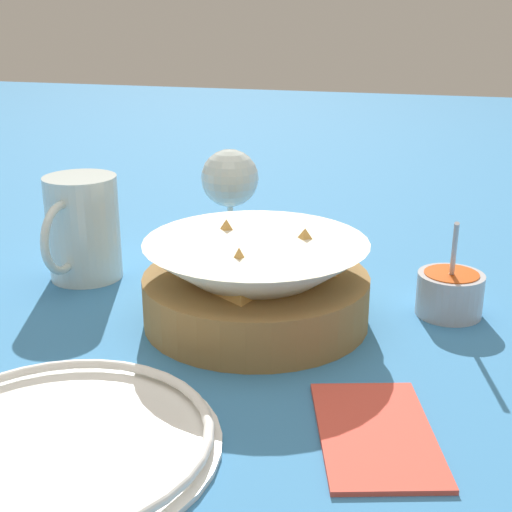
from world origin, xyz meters
The scene contains 7 objects.
ground_plane centered at (0.00, 0.00, 0.00)m, with size 4.00×4.00×0.00m, color teal.
food_basket centered at (-0.01, -0.03, 0.04)m, with size 0.22×0.22×0.09m.
sauce_cup centered at (-0.08, 0.15, 0.02)m, with size 0.07×0.07×0.11m.
wine_glass centered at (-0.20, -0.12, 0.09)m, with size 0.07×0.07×0.13m.
beer_mug centered at (-0.07, -0.26, 0.06)m, with size 0.13×0.08×0.12m.
side_plate centered at (0.24, -0.11, 0.01)m, with size 0.24×0.24×0.01m.
napkin centered at (0.16, 0.11, 0.00)m, with size 0.16×0.12×0.01m.
Camera 1 is at (0.62, 0.15, 0.30)m, focal length 50.00 mm.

